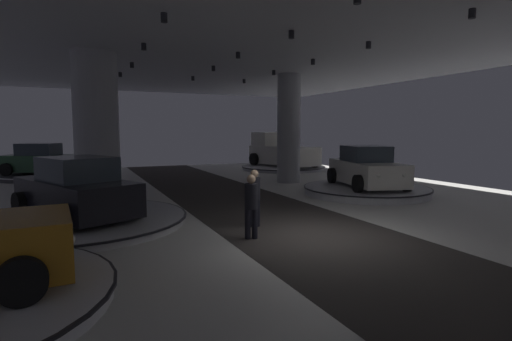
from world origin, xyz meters
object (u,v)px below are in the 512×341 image
display_car_deep_left (42,160)px  display_platform_mid_left (77,221)px  display_platform_deep_right (283,168)px  visitor_walking_near (254,194)px  display_car_mid_left (76,190)px  display_platform_mid_right (366,190)px  display_car_mid_right (366,169)px  display_platform_deep_left (43,176)px  column_left (97,128)px  column_right (289,129)px  visitor_walking_far (251,202)px  pickup_truck_deep_right (280,152)px

display_car_deep_left → display_platform_mid_left: display_car_deep_left is taller
display_platform_deep_right → visitor_walking_near: bearing=-120.8°
display_car_mid_left → display_platform_mid_right: bearing=5.6°
display_car_mid_right → display_car_deep_left: display_car_mid_right is taller
display_car_mid_right → display_car_mid_left: bearing=-174.2°
display_platform_deep_left → display_platform_mid_left: 13.04m
display_platform_mid_left → display_platform_deep_left: bearing=97.6°
display_platform_deep_left → visitor_walking_near: visitor_walking_near is taller
column_left → display_platform_mid_left: column_left is taller
column_left → column_right: bearing=13.0°
column_right → visitor_walking_near: 9.99m
column_right → display_platform_mid_right: (1.05, -4.84, -2.57)m
column_right → display_car_mid_left: (-10.00, -5.93, -1.76)m
column_left → display_car_deep_left: size_ratio=1.20×
display_platform_deep_right → visitor_walking_far: size_ratio=3.57×
column_left → column_right: size_ratio=1.00×
display_platform_deep_left → visitor_walking_near: bearing=-67.7°
display_platform_mid_right → display_car_mid_left: size_ratio=1.14×
column_left → display_platform_deep_left: size_ratio=1.18×
display_car_mid_left → display_platform_mid_left: bearing=114.4°
pickup_truck_deep_right → visitor_walking_far: 17.95m
column_left → column_right: (9.25, 2.13, 0.00)m
display_platform_deep_left → display_platform_mid_left: bearing=-82.4°
display_car_mid_left → visitor_walking_near: (4.48, -2.18, -0.09)m
display_car_mid_left → display_platform_deep_left: bearing=97.6°
column_left → display_platform_deep_right: size_ratio=0.97×
display_platform_deep_right → display_car_mid_right: 11.03m
display_platform_mid_right → display_car_mid_left: display_car_mid_left is taller
column_right → display_platform_deep_right: size_ratio=0.97×
display_platform_mid_left → pickup_truck_deep_right: bearing=43.6°
display_platform_deep_right → display_platform_mid_left: display_platform_deep_right is taller
display_car_mid_right → visitor_walking_near: size_ratio=2.84×
display_car_mid_left → visitor_walking_near: size_ratio=2.87×
display_car_deep_left → display_platform_mid_left: bearing=-82.3°
display_car_mid_right → visitor_walking_far: size_ratio=2.84×
display_platform_deep_right → display_platform_deep_left: display_platform_deep_left is taller
display_platform_mid_right → visitor_walking_far: (-7.15, -4.38, 0.73)m
pickup_truck_deep_right → display_platform_mid_right: pickup_truck_deep_right is taller
display_platform_deep_left → display_platform_deep_right: bearing=-3.9°
display_platform_deep_right → display_platform_mid_right: display_platform_mid_right is taller
display_car_mid_right → visitor_walking_far: bearing=-148.4°
display_car_mid_right → display_car_mid_left: (-11.06, -1.12, -0.09)m
display_platform_mid_right → display_car_deep_left: 17.49m
column_right → display_platform_deep_right: column_right is taller
display_car_mid_right → column_right: bearing=102.4°
column_left → visitor_walking_near: size_ratio=3.46×
column_left → display_platform_deep_left: 9.84m
column_left → column_right: same height
visitor_walking_far → display_car_mid_left: bearing=139.8°
display_platform_mid_right → display_platform_deep_left: (-12.78, 11.86, -0.03)m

